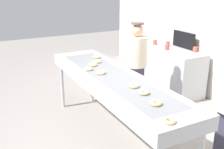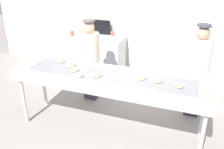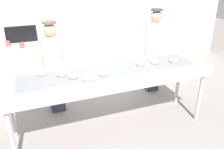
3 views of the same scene
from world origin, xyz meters
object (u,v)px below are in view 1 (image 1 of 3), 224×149
at_px(plain_donut_7, 169,121).
at_px(plain_donut_4, 144,92).
at_px(plain_donut_1, 101,73).
at_px(plain_donut_6, 93,65).
at_px(paper_cup_3, 168,44).
at_px(worker_baker, 136,62).
at_px(plain_donut_2, 156,103).
at_px(prep_counter, 171,70).
at_px(paper_cup_0, 155,42).
at_px(plain_donut_5, 97,62).
at_px(paper_cup_2, 195,49).
at_px(fryer_conveyor, 113,82).
at_px(paper_cup_1, 167,47).
at_px(plain_donut_8, 88,69).
at_px(plain_donut_3, 134,86).
at_px(plain_donut_0, 97,57).
at_px(menu_display, 184,40).

bearing_deg(plain_donut_7, plain_donut_4, 165.10).
height_order(plain_donut_1, plain_donut_6, same).
bearing_deg(plain_donut_6, paper_cup_3, 111.79).
bearing_deg(worker_baker, plain_donut_1, 120.29).
distance_m(plain_donut_2, prep_counter, 2.97).
bearing_deg(paper_cup_3, prep_counter, -15.59).
height_order(prep_counter, paper_cup_0, paper_cup_0).
distance_m(plain_donut_5, paper_cup_2, 2.13).
height_order(plain_donut_6, plain_donut_7, same).
height_order(fryer_conveyor, paper_cup_1, paper_cup_1).
height_order(prep_counter, paper_cup_1, paper_cup_1).
relative_size(plain_donut_8, worker_baker, 0.08).
xyz_separation_m(paper_cup_1, paper_cup_2, (0.40, 0.38, 0.00)).
height_order(plain_donut_3, paper_cup_0, plain_donut_3).
height_order(plain_donut_2, plain_donut_7, same).
height_order(plain_donut_1, paper_cup_1, plain_donut_1).
distance_m(plain_donut_2, paper_cup_1, 2.84).
xyz_separation_m(fryer_conveyor, worker_baker, (-0.69, 0.82, -0.01)).
relative_size(plain_donut_7, paper_cup_0, 1.25).
distance_m(plain_donut_1, plain_donut_5, 0.55).
bearing_deg(plain_donut_8, fryer_conveyor, 26.42).
relative_size(worker_baker, paper_cup_2, 15.50).
xyz_separation_m(plain_donut_0, plain_donut_6, (0.38, -0.24, 0.00)).
height_order(plain_donut_0, plain_donut_2, same).
bearing_deg(paper_cup_0, plain_donut_2, -36.20).
height_order(fryer_conveyor, worker_baker, worker_baker).
height_order(plain_donut_4, paper_cup_1, plain_donut_4).
bearing_deg(paper_cup_0, fryer_conveyor, -49.34).
xyz_separation_m(plain_donut_0, prep_counter, (-0.19, 1.78, -0.56)).
relative_size(plain_donut_8, paper_cup_2, 1.25).
bearing_deg(plain_donut_2, paper_cup_2, 128.04).
distance_m(plain_donut_0, plain_donut_6, 0.45).
xyz_separation_m(fryer_conveyor, plain_donut_0, (-0.93, 0.19, 0.10)).
bearing_deg(paper_cup_3, plain_donut_6, -68.21).
height_order(plain_donut_3, paper_cup_2, plain_donut_3).
bearing_deg(worker_baker, plain_donut_6, 99.51).
xyz_separation_m(plain_donut_0, plain_donut_5, (0.25, -0.11, 0.00)).
bearing_deg(plain_donut_0, paper_cup_0, 112.37).
distance_m(plain_donut_4, worker_baker, 1.62).
distance_m(plain_donut_3, plain_donut_8, 0.90).
xyz_separation_m(plain_donut_2, paper_cup_2, (-1.75, 2.23, -0.06)).
bearing_deg(worker_baker, plain_donut_8, 106.61).
distance_m(plain_donut_0, plain_donut_4, 1.65).
bearing_deg(plain_donut_3, plain_donut_8, -165.34).
distance_m(plain_donut_3, paper_cup_0, 2.82).
bearing_deg(plain_donut_1, paper_cup_3, 119.78).
bearing_deg(paper_cup_1, paper_cup_2, 43.62).
xyz_separation_m(plain_donut_1, plain_donut_3, (0.63, 0.14, 0.00)).
height_order(plain_donut_1, menu_display, menu_display).
relative_size(plain_donut_8, paper_cup_0, 1.25).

